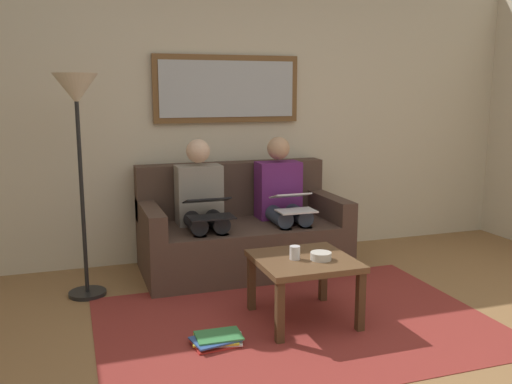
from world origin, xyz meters
name	(u,v)px	position (x,y,z in m)	size (l,w,h in m)	color
wall_rear	(225,117)	(0.00, -2.60, 1.30)	(6.00, 0.12, 2.60)	beige
area_rug	(296,323)	(0.00, -0.85, 0.00)	(2.60, 1.80, 0.01)	maroon
couch	(241,233)	(0.00, -2.12, 0.31)	(1.71, 0.90, 0.90)	#4C382D
framed_mirror	(227,89)	(0.00, -2.51, 1.55)	(1.34, 0.05, 0.60)	brown
coffee_table	(304,267)	(-0.07, -0.90, 0.37)	(0.64, 0.64, 0.44)	brown
cup	(295,253)	(0.00, -0.89, 0.48)	(0.07, 0.07, 0.09)	silver
bowl	(321,256)	(-0.16, -0.83, 0.46)	(0.14, 0.14, 0.05)	beige
person_left	(282,199)	(-0.36, -2.05, 0.61)	(0.38, 0.58, 1.14)	#66236B
laptop_white	(293,202)	(-0.36, -1.80, 0.63)	(0.31, 0.33, 0.14)	white
person_right	(202,204)	(0.36, -2.05, 0.61)	(0.38, 0.58, 1.14)	gray
laptop_black	(209,208)	(0.36, -1.81, 0.63)	(0.36, 0.35, 0.15)	black
magazine_stack	(217,339)	(0.58, -0.73, 0.03)	(0.35, 0.28, 0.05)	red
standing_lamp	(77,114)	(1.31, -1.85, 1.37)	(0.32, 0.32, 1.66)	black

